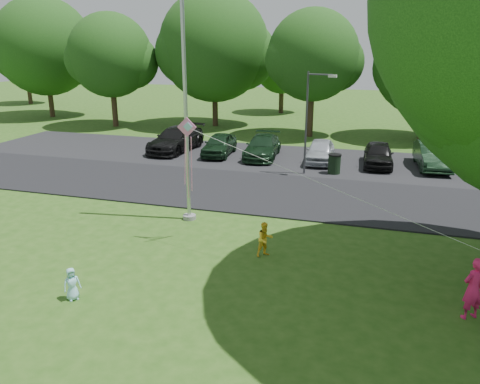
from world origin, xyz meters
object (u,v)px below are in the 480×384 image
(woman, at_px, (473,288))
(child_yellow, at_px, (265,239))
(flagpole, at_px, (186,110))
(street_lamp, at_px, (311,114))
(trash_can, at_px, (334,164))
(kite, at_px, (193,142))
(child_blue, at_px, (72,284))

(woman, relative_size, child_yellow, 1.43)
(flagpole, relative_size, street_lamp, 1.95)
(child_yellow, bearing_deg, trash_can, 41.22)
(street_lamp, distance_m, kite, 9.76)
(kite, bearing_deg, child_blue, -116.97)
(street_lamp, distance_m, woman, 13.36)
(trash_can, bearing_deg, child_blue, -110.34)
(street_lamp, relative_size, woman, 3.20)
(woman, xyz_separation_m, child_blue, (-9.82, -2.02, -0.35))
(woman, distance_m, child_blue, 10.03)
(trash_can, distance_m, woman, 13.11)
(street_lamp, height_order, child_blue, street_lamp)
(flagpole, bearing_deg, child_yellow, -33.39)
(woman, bearing_deg, flagpole, -58.86)
(street_lamp, height_order, trash_can, street_lamp)
(child_blue, relative_size, kite, 0.10)
(street_lamp, relative_size, kite, 0.59)
(street_lamp, bearing_deg, kite, -93.96)
(flagpole, height_order, trash_can, flagpole)
(child_yellow, relative_size, child_blue, 1.25)
(woman, bearing_deg, child_blue, -22.00)
(kite, bearing_deg, child_yellow, -14.71)
(flagpole, bearing_deg, kite, -61.55)
(woman, relative_size, child_blue, 1.79)
(street_lamp, bearing_deg, child_blue, -96.37)
(woman, distance_m, child_yellow, 5.97)
(street_lamp, bearing_deg, woman, -54.11)
(trash_can, bearing_deg, kite, -109.92)
(trash_can, height_order, kite, kite)
(flagpole, height_order, woman, flagpole)
(child_yellow, xyz_separation_m, kite, (-2.48, 0.39, 2.86))
(child_blue, bearing_deg, woman, -38.18)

